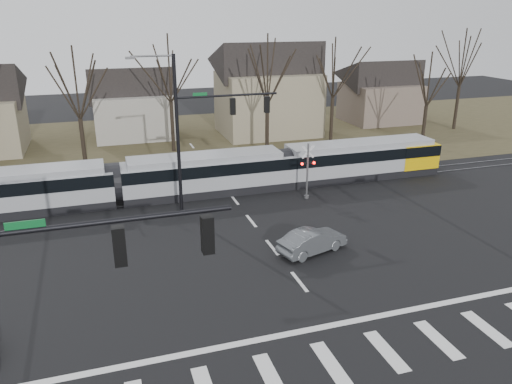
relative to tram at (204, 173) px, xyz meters
name	(u,v)px	position (x,y,z in m)	size (l,w,h in m)	color
ground	(316,303)	(1.75, -16.00, -1.59)	(140.00, 140.00, 0.00)	black
grass_verge	(188,141)	(1.75, 16.00, -1.58)	(140.00, 28.00, 0.01)	#38331E
crosswalk	(359,357)	(1.75, -20.00, -1.58)	(27.00, 2.60, 0.01)	silver
stop_line	(334,325)	(1.75, -17.80, -1.58)	(28.00, 0.35, 0.01)	silver
lane_dashes	(227,191)	(1.75, 0.00, -1.58)	(0.18, 30.00, 0.01)	silver
rail_pair	(228,191)	(1.75, -0.20, -1.56)	(90.00, 1.52, 0.06)	#59595E
tram	(204,173)	(0.00, 0.00, 0.00)	(38.43, 2.85, 2.91)	gray
sedan	(312,241)	(3.67, -11.17, -0.92)	(4.26, 2.54, 1.33)	#4D5154
signal_pole_near_left	(42,300)	(-8.66, -22.00, 4.11)	(9.28, 0.44, 10.20)	black
signal_pole_far	(203,127)	(-0.66, -3.50, 4.11)	(9.28, 0.44, 10.20)	black
rail_crossing_signal	(307,173)	(6.75, -3.21, 0.30)	(1.08, 0.36, 4.00)	#59595B
tree_row	(220,101)	(3.75, 10.00, 3.41)	(59.20, 7.20, 10.00)	black
house_b	(132,99)	(-3.25, 20.00, 2.38)	(8.64, 7.56, 7.65)	gray
house_c	(268,85)	(10.75, 17.00, 3.64)	(10.80, 8.64, 10.10)	gray
house_d	(381,88)	(25.75, 19.00, 2.38)	(8.64, 7.56, 7.65)	brown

